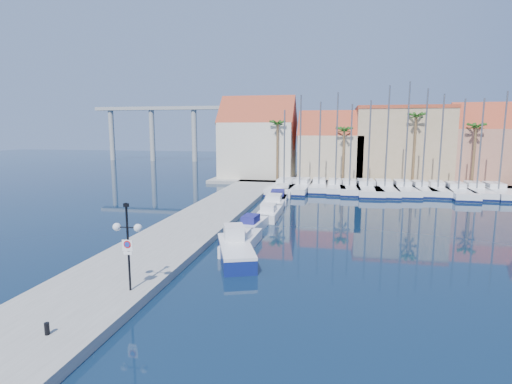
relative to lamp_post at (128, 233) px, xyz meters
The scene contains 35 objects.
ground 8.03m from the lamp_post, 15.76° to the left, with size 260.00×260.00×0.00m, color black.
quay_west 15.92m from the lamp_post, 97.36° to the left, with size 6.00×77.00×0.50m, color gray.
shore_north 52.88m from the lamp_post, 71.21° to the left, with size 54.00×16.00×0.50m, color gray.
lamp_post is the anchor object (origin of this frame).
bollard 5.45m from the lamp_post, 102.14° to the right, with size 0.20×0.20×0.49m, color black.
fishing_boat 8.42m from the lamp_post, 63.06° to the left, with size 3.87×6.23×2.07m.
motorboat_west_0 10.64m from the lamp_post, 70.56° to the left, with size 1.97×5.66×1.40m.
motorboat_west_1 15.37m from the lamp_post, 78.10° to the left, with size 2.12×5.28×1.40m.
motorboat_west_2 20.42m from the lamp_post, 79.29° to the left, with size 1.81×5.65×1.40m.
motorboat_west_3 26.15m from the lamp_post, 82.58° to the left, with size 2.55×7.17×1.40m.
motorboat_west_4 29.42m from the lamp_post, 83.61° to the left, with size 2.72×6.88×1.40m.
motorboat_west_5 34.60m from the lamp_post, 84.66° to the left, with size 2.59×7.24×1.40m.
motorboat_west_6 40.75m from the lamp_post, 85.52° to the left, with size 2.65×7.45×1.40m.
sailboat_0 37.46m from the lamp_post, 85.29° to the left, with size 3.92×12.17×11.01m.
sailboat_1 38.22m from the lamp_post, 82.22° to the left, with size 3.82×11.61×12.99m.
sailboat_2 39.40m from the lamp_post, 78.73° to the left, with size 2.48×9.24×12.11m.
sailboat_3 39.60m from the lamp_post, 75.47° to the left, with size 2.85×9.48×13.29m.
sailboat_4 39.66m from the lamp_post, 72.67° to the left, with size 2.77×9.82×11.73m.
sailboat_5 40.48m from the lamp_post, 69.56° to the left, with size 3.67×12.04×12.15m.
sailboat_6 41.47m from the lamp_post, 66.66° to the left, with size 3.23×11.49×14.01m.
sailboat_7 42.76m from the lamp_post, 63.78° to the left, with size 2.96×10.81×14.46m.
sailboat_8 43.63m from the lamp_post, 61.13° to the left, with size 2.94×8.99×13.55m.
sailboat_9 44.92m from the lamp_post, 58.94° to the left, with size 3.34×9.77×12.88m.
sailboat_10 45.19m from the lamp_post, 55.93° to the left, with size 3.15×10.89×12.17m.
sailboat_11 47.43m from the lamp_post, 54.11° to the left, with size 3.42×10.52×12.28m.
sailboat_12 48.82m from the lamp_post, 51.70° to the left, with size 2.87×10.75×13.09m.
building_0 49.17m from the lamp_post, 93.51° to the left, with size 12.30×9.00×13.50m.
building_1 49.83m from the lamp_post, 79.59° to the left, with size 10.30×8.00×11.00m.
building_2 53.90m from the lamp_post, 68.19° to the left, with size 14.20×10.20×11.50m.
building_3 58.55m from the lamp_post, 56.84° to the left, with size 10.30×8.00×12.00m.
palm_0 44.35m from the lamp_post, 88.70° to the left, with size 2.60×2.60×10.15m.
palm_1 45.58m from the lamp_post, 75.96° to the left, with size 2.60×2.60×9.15m.
palm_2 49.18m from the lamp_post, 64.47° to the left, with size 2.60×2.60×11.15m.
palm_3 52.93m from the lamp_post, 56.60° to the left, with size 2.60×2.60×9.65m.
viaduct 90.15m from the lamp_post, 110.90° to the left, with size 48.00×2.20×14.45m.
Camera 1 is at (2.85, -19.27, 8.43)m, focal length 28.00 mm.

